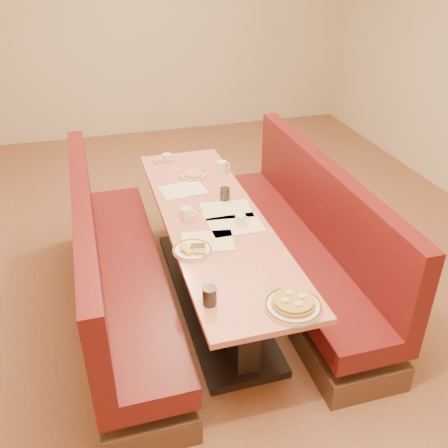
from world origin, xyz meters
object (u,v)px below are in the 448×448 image
object	(u,v)px
booth_right	(302,246)
soda_tumbler_mid	(225,194)
diner_table	(213,259)
coffee_mug_b	(187,213)
coffee_mug_d	(167,158)
eggs_plate	(192,250)
pancake_plate	(293,304)
coffee_mug_c	(222,166)
soda_tumbler_near	(210,296)
coffee_mug_a	(241,220)
booth_left	(116,277)

from	to	relation	value
booth_right	soda_tumbler_mid	world-z (taller)	booth_right
diner_table	coffee_mug_b	xyz separation A→B (m)	(-0.19, 0.02, 0.42)
diner_table	coffee_mug_b	distance (m)	0.46
diner_table	soda_tumbler_mid	size ratio (longest dim) A/B	24.53
diner_table	coffee_mug_d	size ratio (longest dim) A/B	23.78
booth_right	eggs_plate	bearing A→B (deg)	-157.41
pancake_plate	coffee_mug_c	size ratio (longest dim) A/B	2.73
eggs_plate	soda_tumbler_near	size ratio (longest dim) A/B	2.33
coffee_mug_c	coffee_mug_b	bearing A→B (deg)	-119.88
coffee_mug_b	coffee_mug_a	bearing A→B (deg)	-13.02
diner_table	coffee_mug_d	distance (m)	1.15
coffee_mug_a	soda_tumbler_mid	bearing A→B (deg)	104.83
coffee_mug_b	soda_tumbler_near	bearing A→B (deg)	-79.12
coffee_mug_c	coffee_mug_a	bearing A→B (deg)	-94.76
eggs_plate	soda_tumbler_near	bearing A→B (deg)	-92.42
booth_right	coffee_mug_a	world-z (taller)	booth_right
pancake_plate	coffee_mug_d	world-z (taller)	coffee_mug_d
diner_table	booth_left	xyz separation A→B (m)	(-0.73, 0.00, -0.01)
diner_table	coffee_mug_c	size ratio (longest dim) A/B	21.33
coffee_mug_d	soda_tumbler_mid	distance (m)	0.89
coffee_mug_c	soda_tumbler_mid	xyz separation A→B (m)	(-0.13, -0.52, 0.00)
booth_left	pancake_plate	xyz separation A→B (m)	(0.89, -1.10, 0.41)
soda_tumbler_near	coffee_mug_b	bearing A→B (deg)	85.00
booth_left	soda_tumbler_near	bearing A→B (deg)	-63.89
booth_right	soda_tumbler_mid	xyz separation A→B (m)	(-0.58, 0.22, 0.44)
booth_left	diner_table	bearing A→B (deg)	0.00
soda_tumbler_near	soda_tumbler_mid	world-z (taller)	soda_tumbler_near
pancake_plate	diner_table	bearing A→B (deg)	98.21
pancake_plate	soda_tumbler_near	size ratio (longest dim) A/B	2.92
booth_left	coffee_mug_b	distance (m)	0.70
coffee_mug_d	soda_tumbler_mid	size ratio (longest dim) A/B	1.03
coffee_mug_b	diner_table	bearing A→B (deg)	9.20
pancake_plate	coffee_mug_c	xyz separation A→B (m)	(0.12, 1.84, 0.02)
coffee_mug_b	coffee_mug_d	size ratio (longest dim) A/B	1.06
soda_tumbler_near	booth_right	bearing A→B (deg)	43.23
booth_left	coffee_mug_d	world-z (taller)	booth_left
coffee_mug_a	eggs_plate	bearing A→B (deg)	-134.64
coffee_mug_d	coffee_mug_c	bearing A→B (deg)	-32.72
booth_right	soda_tumbler_near	world-z (taller)	booth_right
coffee_mug_d	soda_tumbler_near	xyz separation A→B (m)	(-0.13, -2.00, 0.01)
diner_table	booth_right	size ratio (longest dim) A/B	1.00
diner_table	soda_tumbler_near	size ratio (longest dim) A/B	22.79
diner_table	booth_right	xyz separation A→B (m)	(0.73, 0.00, -0.01)
booth_left	soda_tumbler_mid	size ratio (longest dim) A/B	24.53
diner_table	soda_tumbler_mid	distance (m)	0.51
eggs_plate	diner_table	bearing A→B (deg)	58.71
coffee_mug_d	soda_tumbler_mid	world-z (taller)	soda_tumbler_mid
diner_table	coffee_mug_a	xyz separation A→B (m)	(0.16, -0.17, 0.42)
soda_tumbler_near	coffee_mug_a	bearing A→B (deg)	61.15
booth_left	coffee_mug_b	world-z (taller)	booth_left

